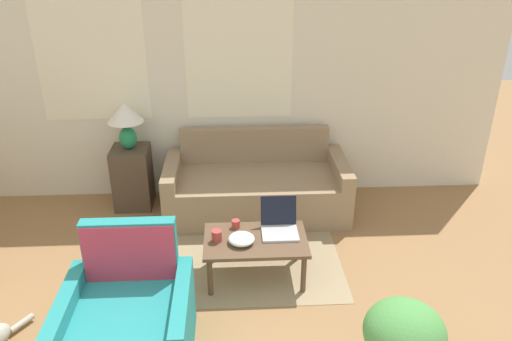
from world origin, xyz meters
TOP-DOWN VIEW (x-y plane):
  - wall_back at (-0.00, 3.51)m, footprint 6.95×0.06m
  - rug at (0.74, 2.43)m, footprint 1.55×1.91m
  - couch at (0.81, 3.05)m, footprint 1.87×0.87m
  - armchair at (-0.17, 1.05)m, footprint 0.85×0.82m
  - side_table at (-0.50, 3.21)m, footprint 0.38×0.38m
  - table_lamp at (-0.50, 3.21)m, footprint 0.37×0.37m
  - coffee_table at (0.74, 1.88)m, footprint 0.86×0.55m
  - laptop at (0.95, 1.99)m, footprint 0.31×0.33m
  - cup_navy at (0.42, 1.87)m, footprint 0.09×0.09m
  - cup_yellow at (0.58, 2.07)m, footprint 0.07×0.07m
  - snack_bowl at (0.62, 1.83)m, footprint 0.22×0.22m
  - potted_plant at (1.61, 0.71)m, footprint 0.52×0.52m

SIDE VIEW (x-z plane):
  - rug at x=0.74m, z-range 0.00..0.01m
  - couch at x=0.81m, z-range -0.15..0.67m
  - armchair at x=-0.17m, z-range -0.18..0.73m
  - side_table at x=-0.50m, z-range 0.00..0.67m
  - coffee_table at x=0.74m, z-range 0.15..0.53m
  - potted_plant at x=1.61m, z-range 0.05..0.67m
  - cup_yellow at x=0.58m, z-range 0.38..0.46m
  - snack_bowl at x=0.62m, z-range 0.38..0.46m
  - cup_navy at x=0.42m, z-range 0.38..0.48m
  - laptop at x=0.95m, z-range 0.31..0.58m
  - table_lamp at x=-0.50m, z-range 0.75..1.25m
  - wall_back at x=0.00m, z-range 0.01..2.61m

